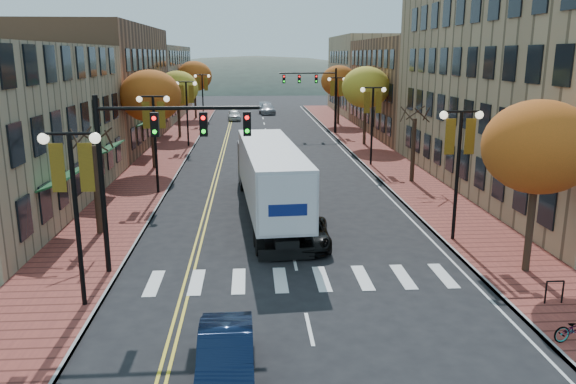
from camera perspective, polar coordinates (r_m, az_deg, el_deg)
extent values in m
plane|color=black|center=(20.04, 1.58, -11.09)|extent=(200.00, 200.00, 0.00)
cube|color=brown|center=(51.78, -11.89, 4.24)|extent=(4.00, 85.00, 0.15)
cube|color=brown|center=(52.40, 8.05, 4.51)|extent=(4.00, 85.00, 0.15)
cube|color=brown|center=(56.27, -19.90, 10.03)|extent=(12.00, 24.00, 11.00)
cube|color=#9E8966|center=(80.63, -15.04, 10.75)|extent=(12.00, 26.00, 9.50)
cube|color=brown|center=(63.51, 14.98, 10.27)|extent=(15.00, 24.00, 10.00)
cube|color=#9E8966|center=(84.61, 10.19, 11.63)|extent=(15.00, 20.00, 11.00)
cylinder|color=#382619|center=(27.77, -18.86, 0.19)|extent=(0.28, 0.28, 4.20)
cylinder|color=#382619|center=(43.10, -13.57, 5.66)|extent=(0.28, 0.28, 4.90)
ellipsoid|color=#C55217|center=(42.81, -13.79, 9.45)|extent=(4.48, 4.48, 3.81)
cylinder|color=#382619|center=(58.85, -11.02, 7.72)|extent=(0.28, 0.28, 4.55)
ellipsoid|color=gold|center=(58.64, -11.14, 10.29)|extent=(4.16, 4.16, 3.54)
cylinder|color=#382619|center=(76.65, -9.41, 9.34)|extent=(0.28, 0.28, 5.04)
ellipsoid|color=#C55217|center=(76.48, -9.50, 11.54)|extent=(4.61, 4.61, 3.92)
cylinder|color=#382619|center=(23.58, 23.48, -2.13)|extent=(0.28, 0.28, 4.55)
ellipsoid|color=#C55217|center=(23.04, 24.10, 4.21)|extent=(4.16, 4.16, 3.54)
cylinder|color=#382619|center=(38.17, 12.60, 4.16)|extent=(0.28, 0.28, 4.20)
cylinder|color=#382619|center=(53.51, 7.82, 7.44)|extent=(0.28, 0.28, 4.90)
ellipsoid|color=gold|center=(53.28, 7.92, 10.50)|extent=(4.48, 4.48, 3.81)
cylinder|color=#382619|center=(69.19, 5.15, 8.88)|extent=(0.28, 0.28, 4.76)
ellipsoid|color=#C55217|center=(69.01, 5.20, 11.18)|extent=(4.35, 4.35, 3.70)
cylinder|color=black|center=(19.74, -20.62, -3.09)|extent=(0.16, 0.16, 6.00)
cylinder|color=black|center=(19.13, -21.38, 5.54)|extent=(1.60, 0.10, 0.10)
sphere|color=#FFF2CC|center=(19.41, -23.60, 5.00)|extent=(0.36, 0.36, 0.36)
sphere|color=#FFF2CC|center=(18.93, -19.02, 5.20)|extent=(0.36, 0.36, 0.36)
cube|color=gold|center=(19.44, -22.36, 2.28)|extent=(0.45, 0.03, 1.60)
cube|color=gold|center=(19.18, -19.81, 2.36)|extent=(0.45, 0.03, 1.60)
cylinder|color=black|center=(34.99, -13.30, 4.52)|extent=(0.16, 0.16, 6.00)
cylinder|color=black|center=(34.65, -13.58, 9.41)|extent=(1.60, 0.10, 0.10)
sphere|color=#FFF2CC|center=(34.81, -14.88, 9.11)|extent=(0.36, 0.36, 0.36)
sphere|color=#FFF2CC|center=(34.54, -12.24, 9.22)|extent=(0.36, 0.36, 0.36)
cube|color=gold|center=(34.83, -14.21, 7.58)|extent=(0.45, 0.03, 1.60)
cube|color=gold|center=(34.68, -12.73, 7.63)|extent=(0.45, 0.03, 1.60)
cylinder|color=black|center=(52.69, -10.20, 7.69)|extent=(0.16, 0.16, 6.00)
cylinder|color=black|center=(52.46, -10.34, 10.95)|extent=(1.60, 0.10, 0.10)
sphere|color=#FFF2CC|center=(52.56, -11.21, 10.75)|extent=(0.36, 0.36, 0.36)
sphere|color=#FFF2CC|center=(52.39, -9.45, 10.82)|extent=(0.36, 0.36, 0.36)
cube|color=gold|center=(52.57, -10.78, 9.73)|extent=(0.45, 0.03, 1.60)
cube|color=gold|center=(52.48, -9.79, 9.77)|extent=(0.45, 0.03, 1.60)
cylinder|color=black|center=(70.53, -8.65, 9.26)|extent=(0.16, 0.16, 6.00)
cylinder|color=black|center=(70.37, -8.74, 11.69)|extent=(1.60, 0.10, 0.10)
sphere|color=#FFF2CC|center=(70.44, -9.39, 11.55)|extent=(0.36, 0.36, 0.36)
sphere|color=#FFF2CC|center=(70.31, -8.07, 11.59)|extent=(0.36, 0.36, 0.36)
cube|color=gold|center=(70.45, -9.07, 10.79)|extent=(0.45, 0.03, 1.60)
cube|color=gold|center=(70.38, -8.33, 10.81)|extent=(0.45, 0.03, 1.60)
cylinder|color=black|center=(26.38, 16.79, 1.33)|extent=(0.16, 0.16, 6.00)
cylinder|color=black|center=(25.93, 17.25, 7.81)|extent=(1.60, 0.10, 0.10)
sphere|color=#FFF2CC|center=(25.67, 15.55, 7.53)|extent=(0.36, 0.36, 0.36)
sphere|color=#FFF2CC|center=(26.24, 18.87, 7.43)|extent=(0.36, 0.36, 0.36)
cube|color=gold|center=(25.90, 16.14, 5.43)|extent=(0.45, 0.03, 1.60)
cube|color=gold|center=(26.22, 18.00, 5.39)|extent=(0.45, 0.03, 1.60)
cylinder|color=black|center=(43.44, 8.52, 6.49)|extent=(0.16, 0.16, 6.00)
cylinder|color=black|center=(43.17, 8.67, 10.44)|extent=(1.60, 0.10, 0.10)
sphere|color=#FFF2CC|center=(43.01, 7.60, 10.26)|extent=(0.36, 0.36, 0.36)
sphere|color=#FFF2CC|center=(43.36, 9.71, 10.21)|extent=(0.36, 0.36, 0.36)
cube|color=gold|center=(43.15, 8.02, 8.99)|extent=(0.45, 0.03, 1.60)
cube|color=gold|center=(43.34, 9.20, 8.97)|extent=(0.45, 0.03, 1.60)
cylinder|color=black|center=(61.04, 4.92, 8.67)|extent=(0.16, 0.16, 6.00)
cylinder|color=black|center=(60.85, 4.98, 11.49)|extent=(1.60, 0.10, 0.10)
sphere|color=#FFF2CC|center=(60.74, 4.22, 11.35)|extent=(0.36, 0.36, 0.36)
sphere|color=#FFF2CC|center=(60.98, 5.74, 11.33)|extent=(0.36, 0.36, 0.36)
cube|color=gold|center=(60.84, 4.53, 10.46)|extent=(0.45, 0.03, 1.60)
cube|color=gold|center=(60.97, 5.38, 10.45)|extent=(0.45, 0.03, 1.60)
cylinder|color=black|center=(22.38, -18.35, 0.36)|extent=(0.20, 0.20, 7.00)
cylinder|color=black|center=(21.34, -11.06, 8.35)|extent=(6.00, 0.14, 0.14)
cube|color=black|center=(21.53, -13.38, 6.68)|extent=(0.30, 0.25, 0.90)
sphere|color=#FF0C0C|center=(21.37, -13.48, 7.29)|extent=(0.16, 0.16, 0.16)
cube|color=black|center=(21.31, -8.57, 6.82)|extent=(0.30, 0.25, 0.90)
sphere|color=#FF0C0C|center=(21.15, -8.62, 7.45)|extent=(0.16, 0.16, 0.16)
cube|color=black|center=(21.24, -4.18, 6.92)|extent=(0.30, 0.25, 0.90)
sphere|color=#FF0C0C|center=(21.08, -4.19, 7.55)|extent=(0.16, 0.16, 0.16)
cylinder|color=black|center=(60.99, 4.84, 9.14)|extent=(0.20, 0.20, 7.00)
cylinder|color=black|center=(60.44, 2.02, 11.99)|extent=(6.00, 0.14, 0.14)
cube|color=black|center=(60.56, 2.88, 11.41)|extent=(0.30, 0.25, 0.90)
sphere|color=#FF0C0C|center=(60.41, 2.90, 11.65)|extent=(0.16, 0.16, 0.16)
cube|color=black|center=(60.37, 1.15, 11.42)|extent=(0.30, 0.25, 0.90)
sphere|color=#FF0C0C|center=(60.22, 1.16, 11.65)|extent=(0.16, 0.16, 0.16)
cube|color=black|center=(60.25, -0.42, 11.42)|extent=(0.30, 0.25, 0.90)
sphere|color=#FF0C0C|center=(60.10, -0.41, 11.65)|extent=(0.16, 0.16, 0.16)
cube|color=black|center=(29.08, -1.75, -1.34)|extent=(1.87, 12.83, 0.34)
cube|color=silver|center=(28.68, -1.78, 1.99)|extent=(3.44, 12.94, 2.76)
cube|color=black|center=(36.55, -3.08, 3.06)|extent=(2.66, 3.12, 2.46)
cylinder|color=black|center=(24.22, -2.89, -5.35)|extent=(0.41, 1.01, 0.98)
cylinder|color=black|center=(24.47, 1.96, -5.14)|extent=(0.41, 1.01, 0.98)
cylinder|color=black|center=(25.34, -3.12, -4.48)|extent=(0.41, 1.01, 0.98)
cylinder|color=black|center=(25.58, 1.51, -4.29)|extent=(0.41, 1.01, 0.98)
cylinder|color=black|center=(35.56, -4.56, 0.87)|extent=(0.41, 1.01, 0.98)
cylinder|color=black|center=(35.73, -1.25, 0.97)|extent=(0.41, 1.01, 0.98)
cylinder|color=black|center=(37.67, -4.76, 1.60)|extent=(0.41, 1.01, 0.98)
cylinder|color=black|center=(37.83, -1.63, 1.70)|extent=(0.41, 1.01, 0.98)
imported|color=black|center=(15.50, -6.33, -16.30)|extent=(1.54, 4.20, 1.37)
imported|color=black|center=(25.39, 2.03, -4.21)|extent=(2.15, 4.29, 1.17)
imported|color=silver|center=(74.59, -5.50, 7.80)|extent=(1.89, 4.08, 1.35)
imported|color=#97979D|center=(82.22, -2.14, 8.45)|extent=(2.49, 5.26, 1.48)
imported|color=#ADACB4|center=(84.40, -2.35, 8.61)|extent=(1.91, 4.79, 1.55)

